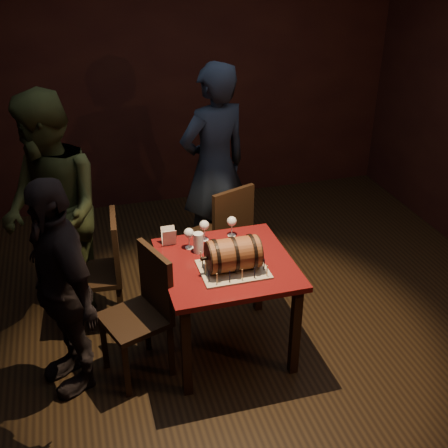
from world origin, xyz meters
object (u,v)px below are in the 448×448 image
at_px(pint_of_ale, 198,243).
at_px(pub_table, 226,275).
at_px(person_left_rear, 53,211).
at_px(chair_left_front, 144,307).
at_px(wine_glass_left, 189,234).
at_px(barrel_cake, 233,254).
at_px(chair_left_rear, 104,266).
at_px(chair_back, 226,230).
at_px(wine_glass_mid, 204,226).
at_px(person_left_front, 61,287).
at_px(wine_glass_right, 232,222).
at_px(person_back, 214,167).

bearing_deg(pint_of_ale, pub_table, -48.85).
bearing_deg(person_left_rear, chair_left_front, 11.10).
bearing_deg(wine_glass_left, pub_table, -50.06).
height_order(barrel_cake, pint_of_ale, barrel_cake).
bearing_deg(person_left_rear, chair_left_rear, 29.94).
relative_size(chair_left_rear, person_left_rear, 0.51).
distance_m(pub_table, chair_back, 0.87).
relative_size(wine_glass_mid, chair_back, 0.17).
xyz_separation_m(pub_table, wine_glass_mid, (-0.07, 0.33, 0.23)).
bearing_deg(wine_glass_mid, chair_left_rear, 164.10).
xyz_separation_m(pub_table, chair_left_rear, (-0.80, 0.54, -0.12)).
relative_size(pub_table, wine_glass_left, 5.59).
xyz_separation_m(barrel_cake, wine_glass_left, (-0.22, 0.36, -0.01)).
xyz_separation_m(person_left_rear, person_left_front, (0.02, -0.83, -0.14)).
relative_size(barrel_cake, person_left_rear, 0.22).
height_order(pint_of_ale, chair_left_rear, chair_left_rear).
xyz_separation_m(wine_glass_left, wine_glass_mid, (0.13, 0.08, -0.00)).
bearing_deg(person_left_rear, pint_of_ale, 36.32).
xyz_separation_m(wine_glass_left, chair_left_front, (-0.38, -0.30, -0.35)).
bearing_deg(chair_left_front, wine_glass_left, 37.74).
bearing_deg(wine_glass_right, pint_of_ale, -151.76).
xyz_separation_m(chair_left_front, person_left_rear, (-0.53, 0.85, 0.38)).
relative_size(barrel_cake, chair_left_rear, 0.43).
xyz_separation_m(pub_table, pint_of_ale, (-0.15, 0.18, 0.18)).
distance_m(pub_table, person_left_rear, 1.40).
relative_size(pub_table, wine_glass_mid, 5.59).
bearing_deg(person_left_front, person_left_rear, 159.94).
bearing_deg(pub_table, chair_left_front, -174.97).
height_order(wine_glass_right, chair_back, chair_back).
bearing_deg(wine_glass_mid, barrel_cake, -78.87).
bearing_deg(pub_table, pint_of_ale, 131.15).
height_order(chair_left_rear, person_left_rear, person_left_rear).
distance_m(pub_table, wine_glass_left, 0.39).
bearing_deg(chair_left_front, person_left_front, 177.30).
relative_size(chair_left_rear, person_back, 0.51).
relative_size(wine_glass_right, person_left_rear, 0.09).
height_order(wine_glass_left, wine_glass_right, same).
distance_m(pub_table, wine_glass_right, 0.43).
height_order(pint_of_ale, person_left_rear, person_left_rear).
bearing_deg(wine_glass_right, chair_left_rear, 167.74).
height_order(barrel_cake, chair_back, barrel_cake).
distance_m(wine_glass_mid, chair_back, 0.68).
height_order(pub_table, person_back, person_back).
height_order(chair_left_front, person_left_front, person_left_front).
height_order(pint_of_ale, person_back, person_back).
bearing_deg(chair_left_rear, chair_back, 15.84).
height_order(pub_table, wine_glass_right, wine_glass_right).
distance_m(barrel_cake, chair_left_rear, 1.10).
relative_size(pint_of_ale, chair_left_rear, 0.16).
distance_m(pint_of_ale, person_back, 1.16).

